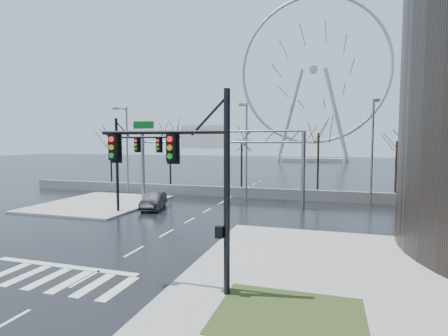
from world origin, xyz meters
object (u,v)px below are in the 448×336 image
at_px(signal_mast_far, 128,156).
at_px(sign_gantry, 214,151).
at_px(ferris_wheel, 313,76).
at_px(signal_mast_near, 193,172).
at_px(car, 154,201).

bearing_deg(signal_mast_far, sign_gantry, 47.53).
height_order(signal_mast_far, ferris_wheel, ferris_wheel).
height_order(sign_gantry, ferris_wheel, ferris_wheel).
bearing_deg(ferris_wheel, signal_mast_far, -97.20).
height_order(signal_mast_near, car, signal_mast_near).
bearing_deg(ferris_wheel, car, -96.69).
distance_m(ferris_wheel, car, 88.06).
height_order(signal_mast_near, sign_gantry, signal_mast_near).
bearing_deg(car, sign_gantry, 25.43).
relative_size(ferris_wheel, car, 11.44).
bearing_deg(signal_mast_near, signal_mast_far, 130.26).
bearing_deg(signal_mast_far, car, 65.68).
distance_m(sign_gantry, car, 7.30).
relative_size(signal_mast_near, sign_gantry, 0.49).
xyz_separation_m(signal_mast_far, car, (1.04, 2.30, -4.10)).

